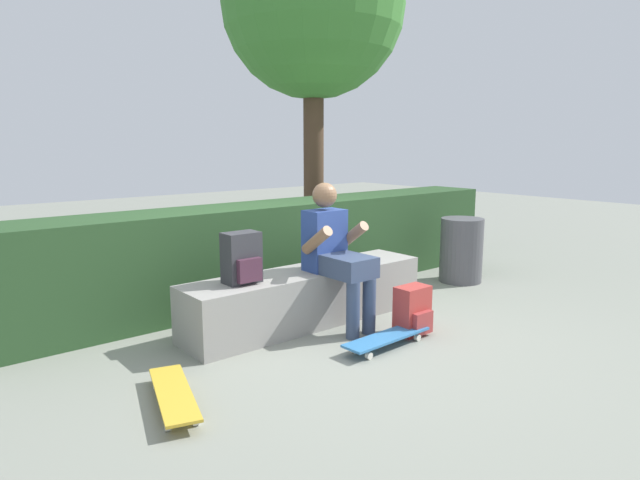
# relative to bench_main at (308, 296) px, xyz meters

# --- Properties ---
(ground_plane) EXTENTS (24.00, 24.00, 0.00)m
(ground_plane) POSITION_rel_bench_main_xyz_m (0.00, -0.31, -0.23)
(ground_plane) COLOR gray
(bench_main) EXTENTS (2.28, 0.52, 0.47)m
(bench_main) POSITION_rel_bench_main_xyz_m (0.00, 0.00, 0.00)
(bench_main) COLOR gray
(bench_main) RESTS_ON ground
(person_skater) EXTENTS (0.49, 0.62, 1.22)m
(person_skater) POSITION_rel_bench_main_xyz_m (0.13, -0.22, 0.43)
(person_skater) COLOR #2D4793
(person_skater) RESTS_ON ground
(skateboard_near_person) EXTENTS (0.81, 0.23, 0.09)m
(skateboard_near_person) POSITION_rel_bench_main_xyz_m (0.11, -0.85, -0.16)
(skateboard_near_person) COLOR teal
(skateboard_near_person) RESTS_ON ground
(skateboard_beside_bench) EXTENTS (0.42, 0.82, 0.09)m
(skateboard_beside_bench) POSITION_rel_bench_main_xyz_m (-1.57, -0.69, -0.16)
(skateboard_beside_bench) COLOR gold
(skateboard_beside_bench) RESTS_ON ground
(backpack_on_bench) EXTENTS (0.28, 0.23, 0.40)m
(backpack_on_bench) POSITION_rel_bench_main_xyz_m (-0.66, -0.01, 0.43)
(backpack_on_bench) COLOR #333338
(backpack_on_bench) RESTS_ON bench_main
(backpack_on_ground) EXTENTS (0.28, 0.23, 0.40)m
(backpack_on_ground) POSITION_rel_bench_main_xyz_m (0.48, -0.78, -0.04)
(backpack_on_ground) COLOR #B23833
(backpack_on_ground) RESTS_ON ground
(hedge_row) EXTENTS (5.75, 0.66, 0.95)m
(hedge_row) POSITION_rel_bench_main_xyz_m (0.42, 0.94, 0.24)
(hedge_row) COLOR #274725
(hedge_row) RESTS_ON ground
(tree_behind_bench) EXTENTS (2.25, 2.25, 4.33)m
(tree_behind_bench) POSITION_rel_bench_main_xyz_m (1.63, 1.93, 2.94)
(tree_behind_bench) COLOR #473323
(tree_behind_bench) RESTS_ON ground
(trash_bin) EXTENTS (0.47, 0.47, 0.72)m
(trash_bin) POSITION_rel_bench_main_xyz_m (2.22, 0.02, 0.12)
(trash_bin) COLOR #4C4C51
(trash_bin) RESTS_ON ground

